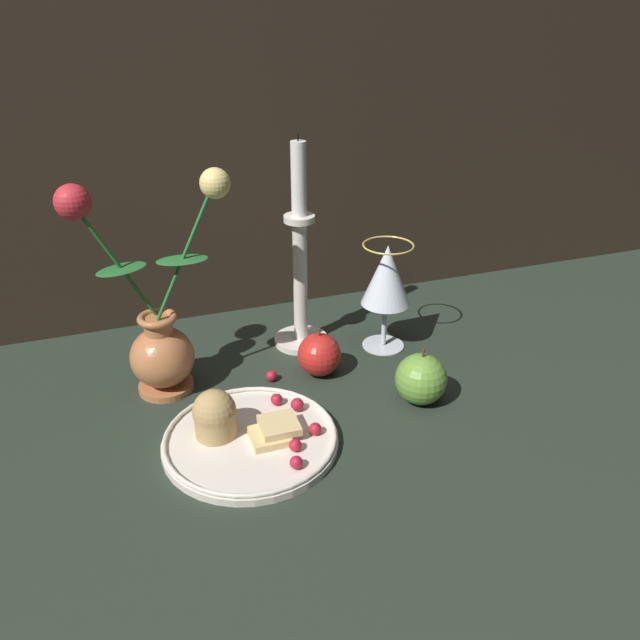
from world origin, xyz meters
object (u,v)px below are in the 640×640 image
at_px(plate_with_pastries, 244,433).
at_px(apple_near_glass, 319,355).
at_px(vase, 158,332).
at_px(wine_glass, 387,279).
at_px(apple_beside_vase, 421,379).
at_px(candlestick, 300,274).

xyz_separation_m(plate_with_pastries, apple_near_glass, (0.15, 0.13, 0.02)).
distance_m(vase, wine_glass, 0.36).
xyz_separation_m(wine_glass, apple_near_glass, (-0.13, -0.05, -0.09)).
xyz_separation_m(vase, plate_with_pastries, (0.08, -0.16, -0.08)).
distance_m(apple_beside_vase, apple_near_glass, 0.16).
bearing_deg(wine_glass, candlestick, 156.16).
bearing_deg(wine_glass, plate_with_pastries, -148.00).
xyz_separation_m(wine_glass, apple_beside_vase, (-0.02, -0.16, -0.08)).
distance_m(wine_glass, apple_beside_vase, 0.18).
relative_size(vase, candlestick, 0.94).
xyz_separation_m(candlestick, apple_near_glass, (-0.00, -0.10, -0.09)).
distance_m(plate_with_pastries, apple_beside_vase, 0.26).
height_order(vase, apple_beside_vase, vase).
height_order(wine_glass, apple_near_glass, wine_glass).
bearing_deg(apple_near_glass, vase, 171.09).
xyz_separation_m(candlestick, apple_beside_vase, (0.11, -0.22, -0.09)).
height_order(vase, apple_near_glass, vase).
xyz_separation_m(plate_with_pastries, candlestick, (0.15, 0.23, 0.11)).
relative_size(candlestick, apple_near_glass, 4.35).
distance_m(plate_with_pastries, candlestick, 0.29).
bearing_deg(plate_with_pastries, candlestick, 56.46).
bearing_deg(vase, wine_glass, 1.59).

